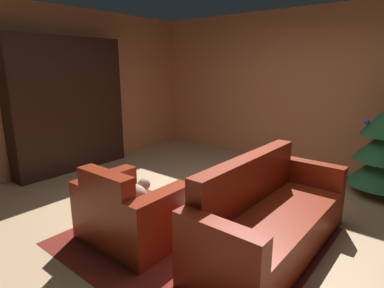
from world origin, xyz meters
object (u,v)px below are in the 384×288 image
coffee_table (199,198)px  bottle_on_table (214,182)px  bookshelf_unit (76,107)px  couch_red (269,219)px  book_stack_on_table (193,192)px  armchair_red (129,213)px

coffee_table → bottle_on_table: bottle_on_table is taller
coffee_table → bottle_on_table: (0.07, 0.18, 0.14)m
bookshelf_unit → couch_red: size_ratio=1.09×
couch_red → coffee_table: size_ratio=2.87×
bottle_on_table → book_stack_on_table: bearing=-117.1°
armchair_red → coffee_table: bearing=55.3°
coffee_table → book_stack_on_table: 0.10m
bookshelf_unit → armchair_red: bearing=-21.6°
armchair_red → book_stack_on_table: 0.68m
bookshelf_unit → bottle_on_table: size_ratio=8.17×
armchair_red → couch_red: bearing=33.4°
bookshelf_unit → coffee_table: bearing=-7.7°
bottle_on_table → couch_red: bearing=-2.0°
book_stack_on_table → bottle_on_table: bottle_on_table is taller
armchair_red → coffee_table: 0.73m
bottle_on_table → armchair_red: bearing=-121.9°
armchair_red → bottle_on_table: (0.48, 0.78, 0.22)m
bottle_on_table → bookshelf_unit: bearing=175.8°
couch_red → coffee_table: 0.75m
bookshelf_unit → couch_red: bookshelf_unit is taller
bookshelf_unit → bottle_on_table: bearing=-4.2°
book_stack_on_table → bookshelf_unit: bearing=171.3°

